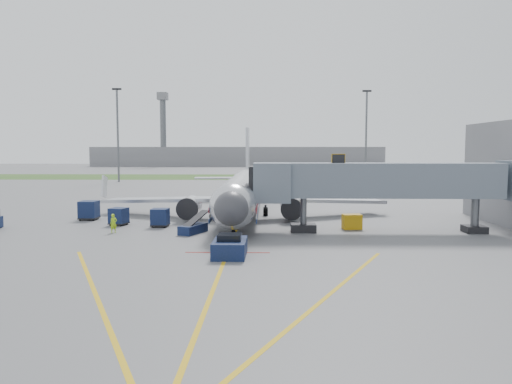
{
  "coord_description": "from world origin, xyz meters",
  "views": [
    {
      "loc": [
        2.86,
        -38.76,
        7.36
      ],
      "look_at": [
        1.71,
        8.79,
        3.2
      ],
      "focal_mm": 35.0,
      "sensor_mm": 36.0,
      "label": 1
    }
  ],
  "objects_px": {
    "belt_loader": "(193,228)",
    "pushback_tug": "(230,247)",
    "airliner": "(242,192)",
    "ramp_worker": "(114,223)"
  },
  "relations": [
    {
      "from": "ramp_worker",
      "to": "belt_loader",
      "type": "bearing_deg",
      "value": -38.74
    },
    {
      "from": "airliner",
      "to": "ramp_worker",
      "type": "relative_size",
      "value": 21.44
    },
    {
      "from": "airliner",
      "to": "pushback_tug",
      "type": "xyz_separation_m",
      "value": [
        0.24,
        -20.35,
        -2.01
      ]
    },
    {
      "from": "belt_loader",
      "to": "pushback_tug",
      "type": "bearing_deg",
      "value": -66.92
    },
    {
      "from": "airliner",
      "to": "pushback_tug",
      "type": "bearing_deg",
      "value": -89.31
    },
    {
      "from": "pushback_tug",
      "to": "ramp_worker",
      "type": "xyz_separation_m",
      "value": [
        -10.89,
        9.17,
        0.2
      ]
    },
    {
      "from": "pushback_tug",
      "to": "belt_loader",
      "type": "distance_m",
      "value": 9.93
    },
    {
      "from": "airliner",
      "to": "pushback_tug",
      "type": "relative_size",
      "value": 9.7
    },
    {
      "from": "airliner",
      "to": "pushback_tug",
      "type": "height_order",
      "value": "airliner"
    },
    {
      "from": "airliner",
      "to": "ramp_worker",
      "type": "bearing_deg",
      "value": -133.62
    }
  ]
}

